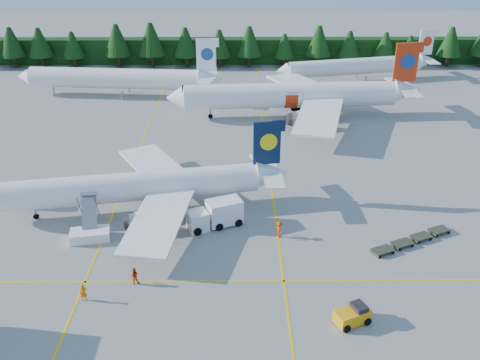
{
  "coord_description": "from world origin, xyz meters",
  "views": [
    {
      "loc": [
        1.29,
        -49.51,
        33.11
      ],
      "look_at": [
        1.69,
        9.84,
        3.5
      ],
      "focal_mm": 40.0,
      "sensor_mm": 36.0,
      "label": 1
    }
  ],
  "objects_px": {
    "service_truck": "(215,214)",
    "airstairs": "(90,231)",
    "baggage_tug": "(353,315)",
    "airliner_red": "(286,96)",
    "airliner_navy": "(127,188)"
  },
  "relations": [
    {
      "from": "airliner_navy",
      "to": "airstairs",
      "type": "distance_m",
      "value": 7.43
    },
    {
      "from": "airstairs",
      "to": "airliner_red",
      "type": "bearing_deg",
      "value": 47.61
    },
    {
      "from": "airliner_navy",
      "to": "baggage_tug",
      "type": "height_order",
      "value": "airliner_navy"
    },
    {
      "from": "service_truck",
      "to": "baggage_tug",
      "type": "xyz_separation_m",
      "value": [
        12.99,
        -16.81,
        -0.72
      ]
    },
    {
      "from": "airstairs",
      "to": "service_truck",
      "type": "distance_m",
      "value": 14.36
    },
    {
      "from": "airliner_red",
      "to": "service_truck",
      "type": "xyz_separation_m",
      "value": [
        -11.44,
        -38.08,
        -2.37
      ]
    },
    {
      "from": "service_truck",
      "to": "airstairs",
      "type": "bearing_deg",
      "value": 167.58
    },
    {
      "from": "airliner_red",
      "to": "baggage_tug",
      "type": "relative_size",
      "value": 12.64
    },
    {
      "from": "airliner_navy",
      "to": "airliner_red",
      "type": "relative_size",
      "value": 0.81
    },
    {
      "from": "airliner_red",
      "to": "airstairs",
      "type": "distance_m",
      "value": 48.1
    },
    {
      "from": "airliner_red",
      "to": "baggage_tug",
      "type": "height_order",
      "value": "airliner_red"
    },
    {
      "from": "airstairs",
      "to": "baggage_tug",
      "type": "distance_m",
      "value": 30.62
    },
    {
      "from": "airliner_navy",
      "to": "baggage_tug",
      "type": "bearing_deg",
      "value": -50.72
    },
    {
      "from": "baggage_tug",
      "to": "service_truck",
      "type": "bearing_deg",
      "value": 103.55
    },
    {
      "from": "airliner_red",
      "to": "service_truck",
      "type": "bearing_deg",
      "value": -110.42
    }
  ]
}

